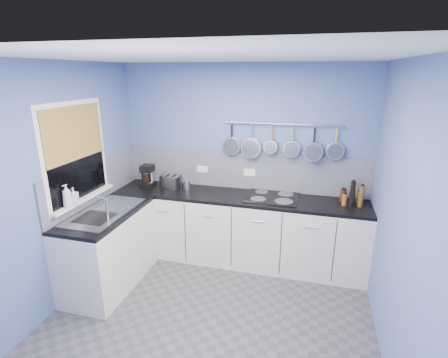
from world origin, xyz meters
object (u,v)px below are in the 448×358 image
at_px(toaster, 171,182).
at_px(canister, 187,185).
at_px(soap_bottle_a, 67,196).
at_px(soap_bottle_b, 74,196).
at_px(hob, 272,197).
at_px(paper_towel, 148,176).
at_px(coffee_maker, 147,176).

xyz_separation_m(toaster, canister, (0.24, -0.02, -0.02)).
relative_size(soap_bottle_a, soap_bottle_b, 1.39).
height_order(soap_bottle_b, hob, soap_bottle_b).
distance_m(paper_towel, canister, 0.56).
height_order(soap_bottle_b, toaster, soap_bottle_b).
height_order(paper_towel, toaster, paper_towel).
distance_m(soap_bottle_a, toaster, 1.40).
bearing_deg(toaster, canister, 13.53).
distance_m(canister, hob, 1.13).
height_order(paper_towel, coffee_maker, coffee_maker).
bearing_deg(soap_bottle_a, toaster, 64.30).
relative_size(soap_bottle_a, paper_towel, 0.89).
height_order(toaster, hob, toaster).
bearing_deg(canister, soap_bottle_a, -124.29).
bearing_deg(soap_bottle_b, coffee_maker, 75.98).
bearing_deg(soap_bottle_a, hob, 31.89).
bearing_deg(paper_towel, soap_bottle_a, -102.81).
bearing_deg(toaster, soap_bottle_a, -97.03).
distance_m(paper_towel, coffee_maker, 0.02).
xyz_separation_m(soap_bottle_a, paper_towel, (0.28, 1.22, -0.13)).
relative_size(paper_towel, toaster, 1.07).
relative_size(soap_bottle_a, canister, 1.89).
xyz_separation_m(toaster, hob, (1.36, -0.03, -0.07)).
relative_size(coffee_maker, hob, 0.46).
distance_m(toaster, hob, 1.37).
xyz_separation_m(soap_bottle_a, hob, (1.97, 1.22, -0.26)).
bearing_deg(soap_bottle_b, paper_towel, 76.12).
bearing_deg(paper_towel, soap_bottle_b, -103.88).
bearing_deg(toaster, paper_towel, -156.59).
bearing_deg(soap_bottle_a, paper_towel, 77.19).
bearing_deg(hob, paper_towel, 179.98).
height_order(soap_bottle_a, canister, soap_bottle_a).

